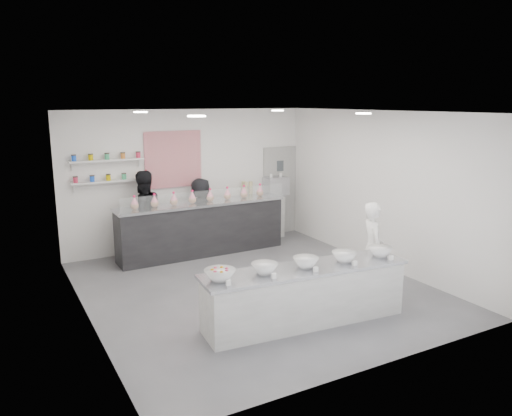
{
  "coord_description": "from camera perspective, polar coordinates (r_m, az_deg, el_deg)",
  "views": [
    {
      "loc": [
        -3.88,
        -7.15,
        3.18
      ],
      "look_at": [
        0.25,
        0.4,
        1.32
      ],
      "focal_mm": 35.0,
      "sensor_mm": 36.0,
      "label": 1
    }
  ],
  "objects": [
    {
      "name": "cookie_bags",
      "position": [
        10.36,
        -6.27,
        1.39
      ],
      "size": [
        2.96,
        0.2,
        0.28
      ],
      "primitive_type": null,
      "rotation": [
        0.0,
        0.0,
        0.02
      ],
      "color": "pink",
      "rests_on": "back_bar"
    },
    {
      "name": "downlight_0",
      "position": [
        6.64,
        -6.8,
        10.39
      ],
      "size": [
        0.24,
        0.24,
        0.02
      ],
      "primitive_type": "cylinder",
      "color": "white",
      "rests_on": "ceiling"
    },
    {
      "name": "woman_prep",
      "position": [
        8.49,
        13.19,
        -4.53
      ],
      "size": [
        0.57,
        0.67,
        1.56
      ],
      "primitive_type": "imported",
      "rotation": [
        0.0,
        0.0,
        1.16
      ],
      "color": "white",
      "rests_on": "floor"
    },
    {
      "name": "staff_right",
      "position": [
        10.81,
        -6.29,
        -0.69
      ],
      "size": [
        0.8,
        0.55,
        1.56
      ],
      "primitive_type": "imported",
      "rotation": [
        0.0,
        0.0,
        3.21
      ],
      "color": "black",
      "rests_on": "floor"
    },
    {
      "name": "back_bar",
      "position": [
        10.51,
        -6.18,
        -2.33
      ],
      "size": [
        3.59,
        0.71,
        1.11
      ],
      "primitive_type": "cube",
      "rotation": [
        0.0,
        0.0,
        0.02
      ],
      "color": "black",
      "rests_on": "floor"
    },
    {
      "name": "jar_shelf_upper",
      "position": [
        10.34,
        -16.66,
        5.25
      ],
      "size": [
        1.45,
        0.22,
        0.04
      ],
      "primitive_type": "cube",
      "color": "silver",
      "rests_on": "back_wall"
    },
    {
      "name": "cup_stacks",
      "position": [
        11.39,
        -1.03,
        2.12
      ],
      "size": [
        0.24,
        0.24,
        0.38
      ],
      "primitive_type": null,
      "color": "beige",
      "rests_on": "espresso_ledge"
    },
    {
      "name": "pattern_panel",
      "position": [
        10.8,
        -9.43,
        5.5
      ],
      "size": [
        1.25,
        0.03,
        1.2
      ],
      "primitive_type": "cube",
      "color": "#AA041D",
      "rests_on": "back_wall"
    },
    {
      "name": "sneeze_guard",
      "position": [
        10.08,
        -5.56,
        1.17
      ],
      "size": [
        3.53,
        0.07,
        0.3
      ],
      "primitive_type": "cube",
      "rotation": [
        0.0,
        0.0,
        0.02
      ],
      "color": "white",
      "rests_on": "back_bar"
    },
    {
      "name": "prep_counter",
      "position": [
        7.36,
        5.63,
        -9.88
      ],
      "size": [
        3.14,
        0.97,
        0.84
      ],
      "primitive_type": "cube",
      "rotation": [
        0.0,
        0.0,
        -0.09
      ],
      "color": "#A8A8A4",
      "rests_on": "floor"
    },
    {
      "name": "back_wall",
      "position": [
        11.0,
        -7.67,
        3.31
      ],
      "size": [
        5.5,
        0.0,
        5.5
      ],
      "primitive_type": "plane",
      "rotation": [
        1.57,
        0.0,
        0.0
      ],
      "color": "white",
      "rests_on": "floor"
    },
    {
      "name": "right_wall",
      "position": [
        9.9,
        13.96,
        2.07
      ],
      "size": [
        0.0,
        6.0,
        6.0
      ],
      "primitive_type": "plane",
      "rotation": [
        1.57,
        0.0,
        -1.57
      ],
      "color": "white",
      "rests_on": "floor"
    },
    {
      "name": "preserve_jars",
      "position": [
        10.34,
        -16.59,
        4.47
      ],
      "size": [
        1.45,
        0.1,
        0.56
      ],
      "primitive_type": null,
      "color": "#CB2A4C",
      "rests_on": "jar_shelf_lower"
    },
    {
      "name": "downlight_3",
      "position": [
        10.23,
        2.48,
        11.07
      ],
      "size": [
        0.24,
        0.24,
        0.02
      ],
      "primitive_type": "cylinder",
      "color": "white",
      "rests_on": "ceiling"
    },
    {
      "name": "espresso_ledge",
      "position": [
        11.64,
        0.0,
        -1.11
      ],
      "size": [
        1.35,
        0.43,
        1.0
      ],
      "primitive_type": "cube",
      "color": "#A8A8A4",
      "rests_on": "floor"
    },
    {
      "name": "staff_left",
      "position": [
        10.38,
        -12.76,
        -0.77
      ],
      "size": [
        0.98,
        0.83,
        1.81
      ],
      "primitive_type": "imported",
      "rotation": [
        0.0,
        0.0,
        3.32
      ],
      "color": "black",
      "rests_on": "floor"
    },
    {
      "name": "espresso_machine",
      "position": [
        11.76,
        2.28,
        2.51
      ],
      "size": [
        0.53,
        0.37,
        0.41
      ],
      "primitive_type": "cube",
      "color": "#93969E",
      "rests_on": "espresso_ledge"
    },
    {
      "name": "prep_bowls",
      "position": [
        7.19,
        5.72,
        -6.21
      ],
      "size": [
        3.0,
        0.72,
        0.15
      ],
      "primitive_type": null,
      "rotation": [
        0.0,
        0.0,
        -0.09
      ],
      "color": "white",
      "rests_on": "prep_counter"
    },
    {
      "name": "back_door",
      "position": [
        12.05,
        2.7,
        2.01
      ],
      "size": [
        0.88,
        0.04,
        2.1
      ],
      "primitive_type": "cube",
      "color": "#959593",
      "rests_on": "floor"
    },
    {
      "name": "left_wall",
      "position": [
        7.44,
        -19.15,
        -1.55
      ],
      "size": [
        0.0,
        6.0,
        6.0
      ],
      "primitive_type": "plane",
      "rotation": [
        1.57,
        0.0,
        1.57
      ],
      "color": "white",
      "rests_on": "floor"
    },
    {
      "name": "downlight_2",
      "position": [
        9.1,
        -13.06,
        10.64
      ],
      "size": [
        0.24,
        0.24,
        0.02
      ],
      "primitive_type": "cylinder",
      "color": "white",
      "rests_on": "ceiling"
    },
    {
      "name": "ceiling",
      "position": [
        8.14,
        -0.18,
        10.93
      ],
      "size": [
        6.0,
        6.0,
        0.0
      ],
      "primitive_type": "plane",
      "rotation": [
        3.14,
        0.0,
        0.0
      ],
      "color": "white",
      "rests_on": "floor"
    },
    {
      "name": "label_cards",
      "position": [
        6.84,
        8.41,
        -7.61
      ],
      "size": [
        2.66,
        0.04,
        0.07
      ],
      "primitive_type": null,
      "color": "white",
      "rests_on": "prep_counter"
    },
    {
      "name": "downlight_1",
      "position": [
        8.11,
        12.18,
        10.52
      ],
      "size": [
        0.24,
        0.24,
        0.02
      ],
      "primitive_type": "cylinder",
      "color": "white",
      "rests_on": "ceiling"
    },
    {
      "name": "floor",
      "position": [
        8.74,
        -0.17,
        -9.14
      ],
      "size": [
        6.0,
        6.0,
        0.0
      ],
      "primitive_type": "plane",
      "color": "#515156",
      "rests_on": "ground"
    },
    {
      "name": "jar_shelf_lower",
      "position": [
        10.4,
        -16.52,
        2.96
      ],
      "size": [
        1.45,
        0.22,
        0.04
      ],
      "primitive_type": "cube",
      "color": "silver",
      "rests_on": "back_wall"
    }
  ]
}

